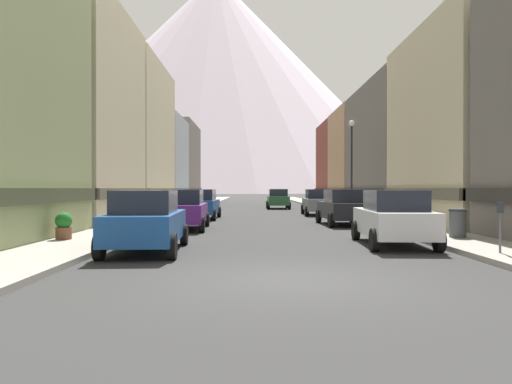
# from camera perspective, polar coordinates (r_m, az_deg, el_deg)

# --- Properties ---
(ground_plane) EXTENTS (400.00, 400.00, 0.00)m
(ground_plane) POSITION_cam_1_polar(r_m,az_deg,el_deg) (9.94, 3.91, -10.23)
(ground_plane) COLOR #2E2E2E
(sidewalk_left) EXTENTS (2.50, 100.00, 0.15)m
(sidewalk_left) POSITION_cam_1_polar(r_m,az_deg,el_deg) (45.11, -7.47, -1.81)
(sidewalk_left) COLOR gray
(sidewalk_left) RESTS_ON ground
(sidewalk_right) EXTENTS (2.50, 100.00, 0.15)m
(sidewalk_right) POSITION_cam_1_polar(r_m,az_deg,el_deg) (45.31, 8.43, -1.81)
(sidewalk_right) COLOR gray
(sidewalk_right) RESTS_ON ground
(storefront_left_1) EXTENTS (6.71, 9.62, 11.34)m
(storefront_left_1) POSITION_cam_1_polar(r_m,az_deg,el_deg) (27.81, -21.66, 7.94)
(storefront_left_1) COLOR beige
(storefront_left_1) RESTS_ON ground
(storefront_left_2) EXTENTS (9.15, 11.33, 11.21)m
(storefront_left_2) POSITION_cam_1_polar(r_m,az_deg,el_deg) (38.32, -17.51, 5.79)
(storefront_left_2) COLOR beige
(storefront_left_2) RESTS_ON ground
(storefront_left_3) EXTENTS (8.08, 9.00, 8.77)m
(storefront_left_3) POSITION_cam_1_polar(r_m,az_deg,el_deg) (48.15, -13.25, 3.26)
(storefront_left_3) COLOR #99A5B2
(storefront_left_3) RESTS_ON ground
(storefront_left_4) EXTENTS (9.77, 11.55, 9.52)m
(storefront_left_4) POSITION_cam_1_polar(r_m,az_deg,el_deg) (58.55, -11.79, 3.12)
(storefront_left_4) COLOR #66605B
(storefront_left_4) RESTS_ON ground
(storefront_right_1) EXTENTS (7.04, 10.70, 9.89)m
(storefront_right_1) POSITION_cam_1_polar(r_m,az_deg,el_deg) (26.90, 25.31, 6.66)
(storefront_right_1) COLOR beige
(storefront_right_1) RESTS_ON ground
(storefront_right_2) EXTENTS (9.60, 12.99, 9.56)m
(storefront_right_2) POSITION_cam_1_polar(r_m,az_deg,el_deg) (38.38, 19.24, 4.56)
(storefront_right_2) COLOR #66605B
(storefront_right_2) RESTS_ON ground
(storefront_right_3) EXTENTS (6.94, 9.58, 9.63)m
(storefront_right_3) POSITION_cam_1_polar(r_m,az_deg,el_deg) (49.13, 13.19, 3.70)
(storefront_right_3) COLOR tan
(storefront_right_3) RESTS_ON ground
(storefront_right_4) EXTENTS (8.08, 9.75, 9.59)m
(storefront_right_4) POSITION_cam_1_polar(r_m,az_deg,el_deg) (58.69, 11.49, 3.15)
(storefront_right_4) COLOR brown
(storefront_right_4) RESTS_ON ground
(car_left_0) EXTENTS (2.24, 4.48, 1.78)m
(car_left_0) POSITION_cam_1_polar(r_m,az_deg,el_deg) (14.25, -12.85, -3.36)
(car_left_0) COLOR #19478C
(car_left_0) RESTS_ON ground
(car_left_1) EXTENTS (2.19, 4.46, 1.78)m
(car_left_1) POSITION_cam_1_polar(r_m,az_deg,el_deg) (21.75, -8.53, -2.05)
(car_left_1) COLOR #591E72
(car_left_1) RESTS_ON ground
(car_left_2) EXTENTS (2.14, 4.44, 1.78)m
(car_left_2) POSITION_cam_1_polar(r_m,az_deg,el_deg) (29.02, -6.50, -1.43)
(car_left_2) COLOR #19478C
(car_left_2) RESTS_ON ground
(car_right_0) EXTENTS (2.25, 4.49, 1.78)m
(car_right_0) POSITION_cam_1_polar(r_m,az_deg,el_deg) (16.10, 15.95, -2.93)
(car_right_0) COLOR silver
(car_right_0) RESTS_ON ground
(car_right_1) EXTENTS (2.22, 4.47, 1.78)m
(car_right_1) POSITION_cam_1_polar(r_m,az_deg,el_deg) (24.51, 10.24, -1.77)
(car_right_1) COLOR black
(car_right_1) RESTS_ON ground
(car_right_2) EXTENTS (2.15, 4.44, 1.78)m
(car_right_2) POSITION_cam_1_polar(r_m,az_deg,el_deg) (33.38, 7.37, -1.19)
(car_right_2) COLOR slate
(car_right_2) RESTS_ON ground
(car_driving_0) EXTENTS (2.06, 4.40, 1.78)m
(car_driving_0) POSITION_cam_1_polar(r_m,az_deg,el_deg) (43.71, 2.62, -0.80)
(car_driving_0) COLOR #265933
(car_driving_0) RESTS_ON ground
(parking_meter_near) EXTENTS (0.14, 0.10, 1.33)m
(parking_meter_near) POSITION_cam_1_polar(r_m,az_deg,el_deg) (14.13, 26.94, -2.96)
(parking_meter_near) COLOR #595960
(parking_meter_near) RESTS_ON sidewalk_right
(trash_bin_right) EXTENTS (0.59, 0.59, 0.98)m
(trash_bin_right) POSITION_cam_1_polar(r_m,az_deg,el_deg) (18.02, 22.77, -3.40)
(trash_bin_right) COLOR #4C5156
(trash_bin_right) RESTS_ON sidewalk_right
(potted_plant_0) EXTENTS (0.55, 0.55, 0.90)m
(potted_plant_0) POSITION_cam_1_polar(r_m,az_deg,el_deg) (17.21, -21.82, -3.70)
(potted_plant_0) COLOR brown
(potted_plant_0) RESTS_ON sidewalk_left
(pedestrian_0) EXTENTS (0.36, 0.36, 1.59)m
(pedestrian_0) POSITION_cam_1_polar(r_m,az_deg,el_deg) (24.42, 16.19, -1.84)
(pedestrian_0) COLOR #333338
(pedestrian_0) RESTS_ON sidewalk_right
(streetlamp_right) EXTENTS (0.36, 0.36, 5.86)m
(streetlamp_right) POSITION_cam_1_polar(r_m,az_deg,el_deg) (30.12, 11.25, 4.51)
(streetlamp_right) COLOR black
(streetlamp_right) RESTS_ON sidewalk_right
(mountain_backdrop) EXTENTS (226.66, 226.66, 121.30)m
(mountain_backdrop) POSITION_cam_1_polar(r_m,az_deg,el_deg) (276.82, -4.76, 12.70)
(mountain_backdrop) COLOR silver
(mountain_backdrop) RESTS_ON ground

